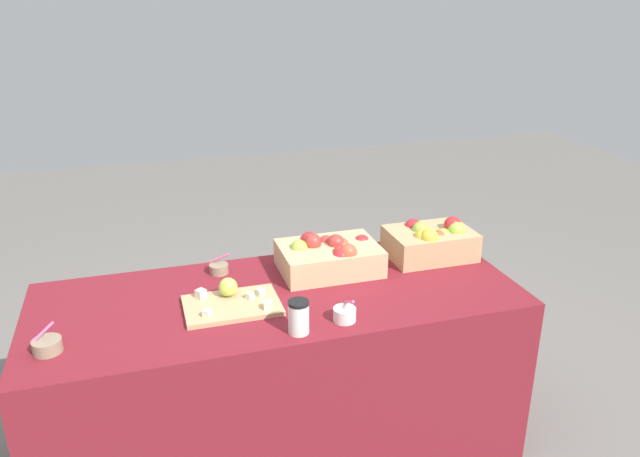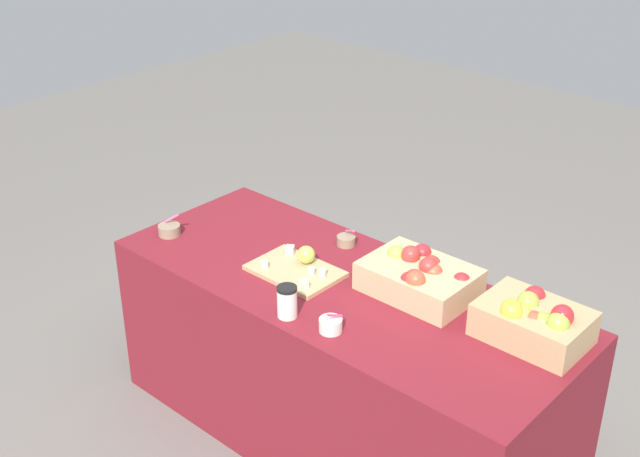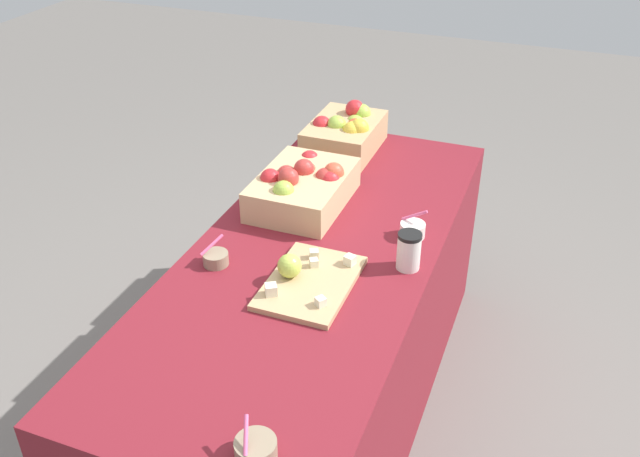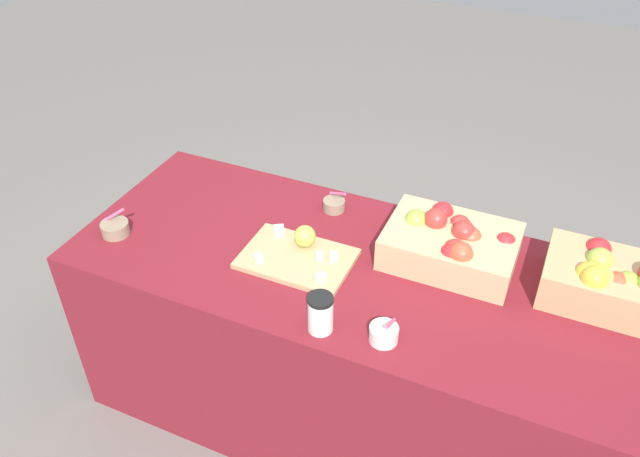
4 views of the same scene
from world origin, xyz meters
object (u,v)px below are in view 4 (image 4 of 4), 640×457
Objects in this scene: cutting_board_front at (299,254)px; sample_bowl_mid at (334,205)px; coffee_cup at (322,314)px; apple_crate_middle at (452,244)px; sample_bowl_far at (115,228)px; apple_crate_left at (609,281)px; sample_bowl_near at (384,334)px.

cutting_board_front reaches higher than sample_bowl_mid.
apple_crate_middle is at bearing 60.70° from coffee_cup.
apple_crate_middle is 1.13m from sample_bowl_far.
apple_crate_left is 0.70m from sample_bowl_near.
sample_bowl_far is (-0.63, -0.13, 0.00)m from cutting_board_front.
apple_crate_left is at bearing 0.63° from apple_crate_middle.
apple_crate_left is 3.88× the size of sample_bowl_far.
coffee_cup reaches higher than sample_bowl_near.
apple_crate_left reaches higher than sample_bowl_near.
apple_crate_middle is 0.43m from sample_bowl_near.
sample_bowl_near is 0.80× the size of coffee_cup.
apple_crate_left is 1.04× the size of cutting_board_front.
apple_crate_middle reaches higher than coffee_cup.
coffee_cup is (-0.25, -0.45, -0.01)m from apple_crate_middle.
coffee_cup is at bearing -70.39° from sample_bowl_mid.
sample_bowl_far is 0.84m from coffee_cup.
cutting_board_front is 4.04× the size of sample_bowl_mid.
sample_bowl_far is at bearing 174.76° from sample_bowl_near.
sample_bowl_near reaches higher than sample_bowl_mid.
cutting_board_front is at bearing 127.34° from coffee_cup.
sample_bowl_far reaches higher than cutting_board_front.
sample_bowl_near reaches higher than cutting_board_front.
sample_bowl_mid is at bearing 173.62° from apple_crate_left.
apple_crate_middle reaches higher than sample_bowl_far.
sample_bowl_mid is at bearing 109.61° from coffee_cup.
coffee_cup is at bearing -119.30° from apple_crate_middle.
cutting_board_front is at bearing -167.85° from apple_crate_left.
apple_crate_left is at bearing 12.15° from cutting_board_front.
coffee_cup reaches higher than sample_bowl_far.
apple_crate_middle is 3.37× the size of coffee_cup.
cutting_board_front is 0.44m from sample_bowl_near.
coffee_cup is at bearing -8.54° from sample_bowl_far.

